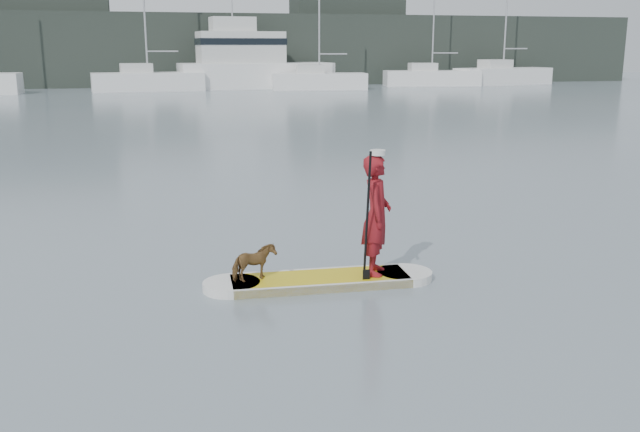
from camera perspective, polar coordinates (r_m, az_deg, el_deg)
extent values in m
plane|color=slate|center=(11.66, -6.22, -3.05)|extent=(140.00, 140.00, 0.00)
cube|color=gold|center=(10.13, 0.00, -5.18)|extent=(2.55, 0.96, 0.12)
cylinder|color=silver|center=(9.98, -7.10, -5.58)|extent=(0.80, 0.80, 0.12)
cylinder|color=silver|center=(10.43, 6.78, -4.72)|extent=(0.80, 0.80, 0.12)
cube|color=silver|center=(10.47, -0.39, -4.54)|extent=(2.50, 0.22, 0.12)
cube|color=silver|center=(9.79, 0.42, -5.86)|extent=(2.50, 0.22, 0.12)
imported|color=maroon|center=(10.06, 4.54, 0.06)|extent=(0.61, 0.73, 1.71)
cylinder|color=silver|center=(9.89, 4.63, 5.08)|extent=(0.22, 0.22, 0.07)
imported|color=brown|center=(9.91, -5.32, -3.75)|extent=(0.66, 0.45, 0.51)
cylinder|color=black|center=(9.77, 3.79, -0.17)|extent=(0.05, 0.30, 1.89)
cube|color=black|center=(10.02, 3.71, -5.18)|extent=(0.10, 0.03, 0.32)
cube|color=white|center=(56.20, -13.58, 10.40)|extent=(8.37, 3.17, 1.37)
cube|color=silver|center=(56.08, -14.49, 11.39)|extent=(2.43, 1.95, 0.68)
cylinder|color=#B7B7BC|center=(56.24, -13.93, 16.46)|extent=(0.14, 0.14, 10.55)
cylinder|color=#B7B7BC|center=(56.27, -12.49, 12.75)|extent=(2.34, 0.28, 0.10)
cube|color=white|center=(56.32, -0.06, 10.72)|extent=(7.48, 3.20, 1.27)
cube|color=silver|center=(56.19, -0.81, 11.68)|extent=(2.21, 1.88, 0.63)
cylinder|color=#B7B7BC|center=(56.32, -0.06, 16.07)|extent=(0.13, 0.13, 9.24)
cylinder|color=#B7B7BC|center=(56.42, 1.06, 12.84)|extent=(2.17, 0.35, 0.09)
cube|color=white|center=(62.60, 8.92, 10.84)|extent=(8.33, 3.71, 1.28)
cube|color=silver|center=(62.38, 8.22, 11.73)|extent=(2.50, 2.02, 0.64)
cylinder|color=#B7B7BC|center=(62.63, 9.13, 16.27)|extent=(0.13, 0.13, 10.60)
cylinder|color=#B7B7BC|center=(62.82, 9.99, 12.72)|extent=(2.18, 0.46, 0.09)
cube|color=white|center=(58.66, -5.13, 11.13)|extent=(12.40, 4.55, 1.99)
cube|color=silver|center=(58.34, -6.37, 13.26)|extent=(6.88, 3.44, 2.43)
cube|color=silver|center=(58.24, -7.02, 14.99)|extent=(3.54, 2.29, 1.11)
cube|color=black|center=(58.35, -6.38, 13.70)|extent=(7.01, 3.53, 0.50)
cylinder|color=#B7B7BC|center=(58.30, -7.06, 16.40)|extent=(0.11, 0.11, 1.77)
cube|color=black|center=(64.10, -13.59, 12.80)|extent=(90.00, 6.00, 6.00)
cube|color=black|center=(65.63, -22.68, 13.48)|extent=(14.00, 4.00, 9.00)
cube|color=black|center=(67.97, 2.15, 14.01)|extent=(10.00, 4.00, 8.00)
cube|color=white|center=(65.92, 14.41, 10.78)|extent=(9.07, 4.02, 1.44)
cube|color=silver|center=(65.35, 13.85, 11.74)|extent=(2.72, 2.24, 0.72)
cylinder|color=#B7B7BC|center=(65.94, 14.71, 15.69)|extent=(0.14, 0.14, 9.88)
cylinder|color=#B7B7BC|center=(66.63, 15.39, 12.79)|extent=(2.46, 0.49, 0.10)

